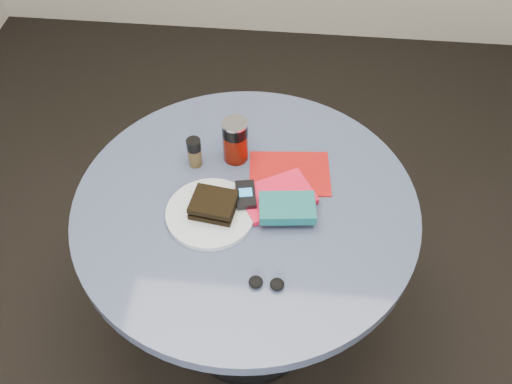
# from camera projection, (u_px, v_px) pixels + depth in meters

# --- Properties ---
(ground) EXTENTS (4.00, 4.00, 0.00)m
(ground) POSITION_uv_depth(u_px,v_px,m) (248.00, 326.00, 2.21)
(ground) COLOR black
(ground) RESTS_ON ground
(table) EXTENTS (1.00, 1.00, 0.75)m
(table) POSITION_uv_depth(u_px,v_px,m) (246.00, 236.00, 1.77)
(table) COLOR black
(table) RESTS_ON ground
(plate) EXTENTS (0.28, 0.28, 0.02)m
(plate) POSITION_uv_depth(u_px,v_px,m) (211.00, 213.00, 1.61)
(plate) COLOR silver
(plate) RESTS_ON table
(sandwich) EXTENTS (0.13, 0.12, 0.04)m
(sandwich) POSITION_uv_depth(u_px,v_px,m) (214.00, 205.00, 1.59)
(sandwich) COLOR black
(sandwich) RESTS_ON plate
(soda_can) EXTENTS (0.09, 0.09, 0.14)m
(soda_can) POSITION_uv_depth(u_px,v_px,m) (235.00, 140.00, 1.70)
(soda_can) COLOR #621104
(soda_can) RESTS_ON table
(pepper_grinder) EXTENTS (0.05, 0.05, 0.10)m
(pepper_grinder) POSITION_uv_depth(u_px,v_px,m) (194.00, 152.00, 1.70)
(pepper_grinder) COLOR #4C3E20
(pepper_grinder) RESTS_ON table
(magazine) EXTENTS (0.26, 0.20, 0.00)m
(magazine) POSITION_uv_depth(u_px,v_px,m) (290.00, 173.00, 1.71)
(magazine) COLOR #9A0E0E
(magazine) RESTS_ON table
(red_book) EXTENTS (0.25, 0.22, 0.02)m
(red_book) POSITION_uv_depth(u_px,v_px,m) (277.00, 196.00, 1.64)
(red_book) COLOR red
(red_book) RESTS_ON magazine
(novel) EXTENTS (0.17, 0.12, 0.03)m
(novel) POSITION_uv_depth(u_px,v_px,m) (287.00, 208.00, 1.58)
(novel) COLOR #125558
(novel) RESTS_ON red_book
(mp3_player) EXTENTS (0.07, 0.11, 0.02)m
(mp3_player) POSITION_uv_depth(u_px,v_px,m) (246.00, 194.00, 1.62)
(mp3_player) COLOR black
(mp3_player) RESTS_ON red_book
(headphones) EXTENTS (0.09, 0.04, 0.02)m
(headphones) POSITION_uv_depth(u_px,v_px,m) (266.00, 283.00, 1.45)
(headphones) COLOR black
(headphones) RESTS_ON table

